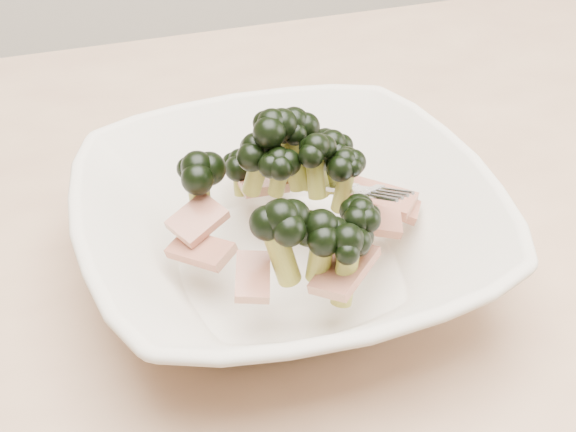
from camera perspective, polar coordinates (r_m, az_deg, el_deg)
The scene contains 2 objects.
dining_table at distance 0.70m, azimuth 2.98°, elevation -7.46°, with size 1.20×0.80×0.75m.
broccoli_dish at distance 0.57m, azimuth 0.07°, elevation -0.68°, with size 0.30×0.30×0.13m.
Camera 1 is at (-0.18, -0.47, 1.14)m, focal length 50.00 mm.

